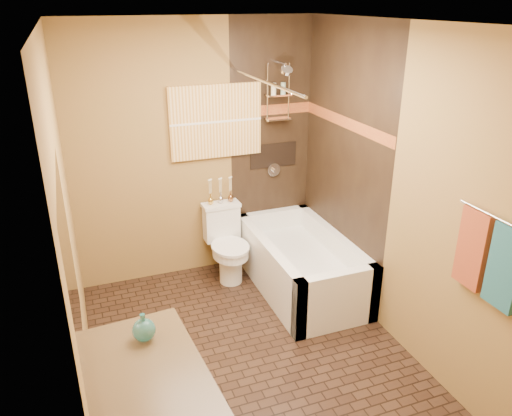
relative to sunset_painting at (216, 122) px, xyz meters
name	(u,v)px	position (x,y,z in m)	size (l,w,h in m)	color
floor	(250,353)	(-0.20, -1.48, -1.55)	(3.00, 3.00, 0.00)	black
wall_left	(70,237)	(-1.40, -1.48, -0.30)	(0.02, 3.00, 2.50)	olive
wall_right	(393,189)	(1.00, -1.48, -0.30)	(0.02, 3.00, 2.50)	olive
wall_back	(196,153)	(-0.20, 0.02, -0.30)	(2.40, 0.02, 2.50)	olive
wall_front	(364,333)	(-0.20, -2.98, -0.30)	(2.40, 0.02, 2.50)	olive
ceiling	(248,22)	(-0.20, -1.48, 0.95)	(3.00, 3.00, 0.00)	silver
alcove_tile_back	(271,146)	(0.57, 0.01, -0.30)	(0.85, 0.01, 2.50)	black
alcove_tile_right	(343,162)	(0.99, -0.73, -0.30)	(0.01, 1.50, 2.50)	black
mosaic_band_back	(272,110)	(0.57, 0.00, 0.07)	(0.85, 0.01, 0.10)	maroon
mosaic_band_right	(345,122)	(0.98, -0.73, 0.07)	(0.01, 1.50, 0.10)	maroon
alcove_niche	(273,155)	(0.60, 0.01, -0.40)	(0.50, 0.01, 0.25)	black
shower_fixtures	(278,107)	(0.60, -0.10, 0.12)	(0.24, 0.33, 1.16)	silver
curtain_rod	(264,81)	(0.20, -0.73, 0.47)	(0.03, 0.03, 1.55)	silver
towel_bar	(495,217)	(0.95, -2.53, -0.10)	(0.02, 0.02, 0.55)	silver
towel_teal	(505,268)	(0.96, -2.66, -0.37)	(0.05, 0.22, 0.52)	navy
towel_rust	(473,249)	(0.96, -2.40, -0.37)	(0.05, 0.22, 0.52)	maroon
sunset_painting	(216,122)	(0.00, 0.00, 0.00)	(0.90, 0.04, 0.70)	#C5862E
vanity_mirror	(71,273)	(-1.39, -2.42, -0.05)	(0.01, 1.00, 0.90)	white
bathtub	(301,268)	(0.60, -0.73, -1.33)	(0.80, 1.50, 0.55)	white
toilet	(227,243)	(0.00, -0.25, -1.18)	(0.38, 0.56, 0.74)	white
teal_bottle	(144,327)	(-1.07, -2.16, -0.60)	(0.13, 0.13, 0.21)	#216561
bud_vases	(220,190)	(0.00, -0.09, -0.67)	(0.26, 0.06, 0.26)	gold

